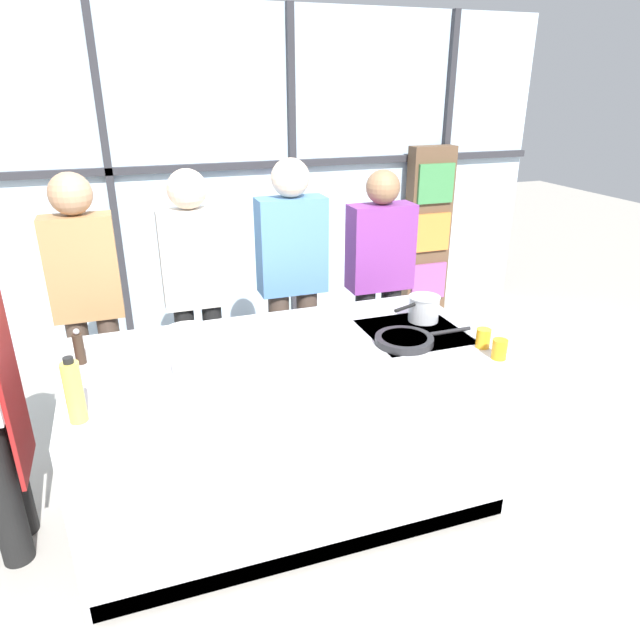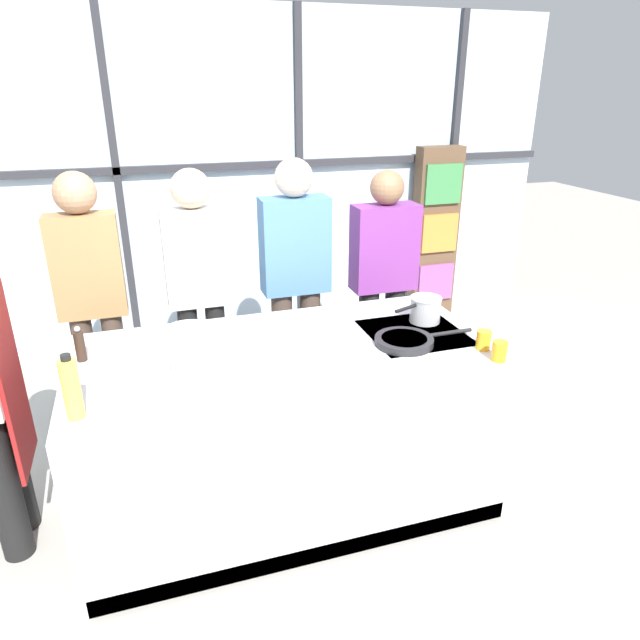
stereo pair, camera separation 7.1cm
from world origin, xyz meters
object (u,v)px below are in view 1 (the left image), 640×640
(saucepan, at_px, (424,308))
(oil_bottle, at_px, (74,392))
(spectator_center_right, at_px, (292,274))
(juice_glass_near, at_px, (499,349))
(spectator_far_left, at_px, (87,295))
(pepper_grinder, at_px, (79,348))
(juice_glass_far, at_px, (483,338))
(white_plate, at_px, (187,331))
(mixing_bowl, at_px, (196,364))
(spectator_center_left, at_px, (195,284))
(frying_pan, at_px, (405,340))
(spectator_far_right, at_px, (379,274))

(saucepan, relative_size, oil_bottle, 1.12)
(spectator_center_right, relative_size, juice_glass_near, 17.40)
(spectator_far_left, relative_size, pepper_grinder, 9.45)
(juice_glass_far, bearing_deg, pepper_grinder, 165.99)
(saucepan, bearing_deg, white_plate, 167.82)
(mixing_bowl, bearing_deg, white_plate, 88.32)
(spectator_far_left, height_order, oil_bottle, spectator_far_left)
(juice_glass_near, bearing_deg, spectator_center_left, 132.92)
(white_plate, distance_m, juice_glass_near, 1.66)
(mixing_bowl, relative_size, oil_bottle, 0.79)
(oil_bottle, xyz_separation_m, pepper_grinder, (-0.01, 0.55, -0.05))
(spectator_center_right, height_order, juice_glass_near, spectator_center_right)
(spectator_center_right, bearing_deg, spectator_center_left, -0.00)
(frying_pan, distance_m, saucepan, 0.35)
(oil_bottle, bearing_deg, saucepan, 14.72)
(spectator_far_left, distance_m, oil_bottle, 1.32)
(saucepan, height_order, juice_glass_near, saucepan)
(saucepan, xyz_separation_m, juice_glass_near, (0.12, -0.56, -0.03))
(mixing_bowl, xyz_separation_m, juice_glass_far, (1.44, -0.23, 0.01))
(spectator_center_right, relative_size, mixing_bowl, 7.73)
(spectator_center_left, relative_size, frying_pan, 3.10)
(spectator_far_left, relative_size, mixing_bowl, 7.61)
(mixing_bowl, distance_m, juice_glass_near, 1.49)
(spectator_far_left, distance_m, spectator_center_right, 1.29)
(pepper_grinder, xyz_separation_m, juice_glass_far, (1.97, -0.49, -0.03))
(spectator_far_right, height_order, frying_pan, spectator_far_right)
(spectator_far_right, relative_size, frying_pan, 2.99)
(spectator_far_right, xyz_separation_m, pepper_grinder, (-1.96, -0.77, 0.06))
(oil_bottle, relative_size, pepper_grinder, 1.56)
(frying_pan, height_order, mixing_bowl, mixing_bowl)
(saucepan, bearing_deg, spectator_center_right, 122.72)
(mixing_bowl, bearing_deg, saucepan, 8.39)
(pepper_grinder, bearing_deg, mixing_bowl, -26.74)
(spectator_center_left, xyz_separation_m, mixing_bowl, (-0.14, -1.03, -0.05))
(spectator_far_left, distance_m, frying_pan, 1.93)
(frying_pan, bearing_deg, mixing_bowl, 177.22)
(white_plate, bearing_deg, spectator_center_left, 76.99)
(spectator_center_left, relative_size, spectator_center_right, 0.98)
(spectator_center_right, distance_m, mixing_bowl, 1.30)
(spectator_far_left, bearing_deg, frying_pan, 145.71)
(frying_pan, distance_m, pepper_grinder, 1.64)
(white_plate, bearing_deg, saucepan, -12.18)
(spectator_center_left, distance_m, frying_pan, 1.44)
(spectator_center_right, distance_m, juice_glass_near, 1.55)
(juice_glass_near, bearing_deg, frying_pan, 138.60)
(juice_glass_near, bearing_deg, spectator_far_right, 90.32)
(pepper_grinder, bearing_deg, oil_bottle, -88.96)
(frying_pan, height_order, saucepan, saucepan)
(frying_pan, relative_size, saucepan, 1.73)
(saucepan, height_order, oil_bottle, oil_bottle)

